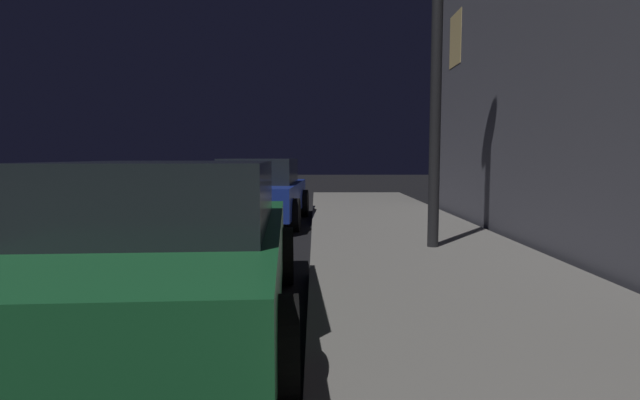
{
  "coord_description": "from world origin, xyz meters",
  "views": [
    {
      "loc": [
        4.07,
        -0.11,
        1.47
      ],
      "look_at": [
        4.09,
        2.1,
        1.27
      ],
      "focal_mm": 27.35,
      "sensor_mm": 36.0,
      "label": 1
    }
  ],
  "objects": [
    {
      "name": "car_green",
      "position": [
        2.85,
        3.99,
        0.71
      ],
      "size": [
        2.28,
        4.55,
        1.43
      ],
      "color": "#19592D",
      "rests_on": "ground"
    },
    {
      "name": "car_blue",
      "position": [
        2.85,
        10.68,
        0.7
      ],
      "size": [
        2.1,
        4.12,
        1.43
      ],
      "color": "navy",
      "rests_on": "ground"
    }
  ]
}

